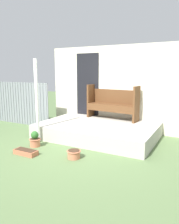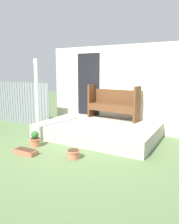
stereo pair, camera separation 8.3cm
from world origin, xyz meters
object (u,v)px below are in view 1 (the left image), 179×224
bench (113,102)px  planter_box_rect (26,152)px  support_post (37,102)px  flower_pot_left (35,140)px  flower_pot_middle (74,154)px

bench → planter_box_rect: bearing=-103.7°
support_post → flower_pot_left: size_ratio=5.51×
support_post → bench: size_ratio=1.31×
support_post → flower_pot_middle: (1.39, -0.48, -0.97)m
flower_pot_left → bench: bearing=63.0°
support_post → bench: 2.31m
support_post → bench: (1.29, 1.92, -0.16)m
flower_pot_left → flower_pot_middle: bearing=-8.3°
planter_box_rect → flower_pot_middle: bearing=17.1°
support_post → bench: support_post is taller
support_post → flower_pot_left: (0.16, -0.30, -0.90)m
support_post → flower_pot_middle: size_ratio=6.97×
support_post → planter_box_rect: support_post is taller
bench → planter_box_rect: 3.01m
support_post → planter_box_rect: (0.34, -0.81, -1.01)m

